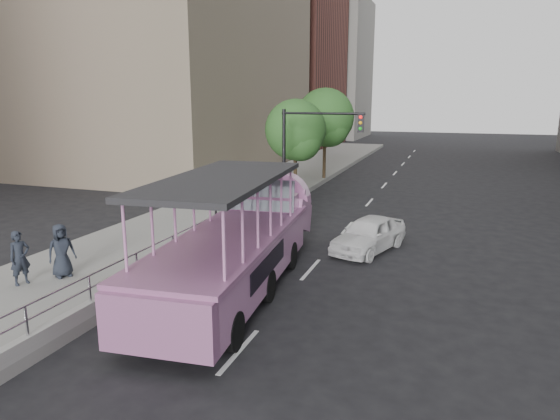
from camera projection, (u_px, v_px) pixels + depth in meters
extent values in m
plane|color=black|center=(235.00, 311.00, 13.67)|extent=(160.00, 160.00, 0.00)
cube|color=gray|center=(213.00, 213.00, 24.71)|extent=(5.50, 80.00, 0.30)
cube|color=#AAA9A4|center=(174.00, 261.00, 16.42)|extent=(0.24, 30.00, 0.36)
cylinder|color=silver|center=(26.00, 320.00, 10.78)|extent=(0.07, 0.07, 0.70)
cylinder|color=silver|center=(89.00, 288.00, 12.63)|extent=(0.07, 0.07, 0.70)
cylinder|color=silver|center=(137.00, 264.00, 14.47)|extent=(0.07, 0.07, 0.70)
cylinder|color=silver|center=(173.00, 245.00, 16.31)|extent=(0.07, 0.07, 0.70)
cylinder|color=silver|center=(202.00, 231.00, 18.15)|extent=(0.07, 0.07, 0.70)
cylinder|color=silver|center=(226.00, 218.00, 19.99)|extent=(0.07, 0.07, 0.70)
cylinder|color=silver|center=(246.00, 208.00, 21.83)|extent=(0.07, 0.07, 0.70)
cylinder|color=silver|center=(262.00, 200.00, 23.67)|extent=(0.07, 0.07, 0.70)
cylinder|color=silver|center=(277.00, 193.00, 25.51)|extent=(0.07, 0.07, 0.70)
cylinder|color=silver|center=(173.00, 245.00, 16.31)|extent=(0.06, 22.00, 0.06)
cylinder|color=silver|center=(173.00, 236.00, 16.23)|extent=(0.06, 22.00, 0.06)
cylinder|color=black|center=(141.00, 320.00, 12.03)|extent=(0.45, 0.97, 0.94)
cylinder|color=black|center=(231.00, 331.00, 11.48)|extent=(0.45, 0.97, 0.94)
cylinder|color=black|center=(191.00, 279.00, 14.80)|extent=(0.45, 0.97, 0.94)
cylinder|color=black|center=(266.00, 286.00, 14.25)|extent=(0.45, 0.97, 0.94)
cylinder|color=black|center=(226.00, 251.00, 17.57)|extent=(0.45, 0.97, 0.94)
cylinder|color=black|center=(289.00, 255.00, 17.02)|extent=(0.45, 0.97, 0.94)
cube|color=#C97FB8|center=(230.00, 260.00, 14.59)|extent=(3.37, 8.77, 1.31)
cube|color=#C97FB8|center=(274.00, 214.00, 19.28)|extent=(2.75, 2.44, 1.63)
cylinder|color=#C97FB8|center=(280.00, 202.00, 20.05)|extent=(2.51, 0.95, 2.46)
cube|color=#985888|center=(157.00, 326.00, 10.39)|extent=(2.64, 0.60, 1.31)
cube|color=#985888|center=(229.00, 237.00, 14.44)|extent=(3.53, 9.10, 0.13)
cube|color=black|center=(223.00, 179.00, 13.66)|extent=(3.38, 7.12, 0.15)
cube|color=#8895A1|center=(260.00, 195.00, 17.31)|extent=(2.41, 0.43, 1.10)
cube|color=#C97FB8|center=(264.00, 201.00, 17.83)|extent=(2.38, 1.25, 0.52)
imported|color=white|center=(369.00, 234.00, 18.98)|extent=(2.73, 4.22, 1.34)
imported|color=#212631|center=(20.00, 258.00, 14.69)|extent=(0.57, 0.69, 1.63)
imported|color=#212631|center=(61.00, 250.00, 15.33)|extent=(0.87, 0.98, 1.67)
cylinder|color=black|center=(216.00, 218.00, 18.51)|extent=(0.09, 0.09, 2.74)
cube|color=#0D0F5C|center=(215.00, 187.00, 18.26)|extent=(0.08, 0.68, 0.99)
cube|color=white|center=(216.00, 188.00, 18.25)|extent=(0.05, 0.44, 0.60)
cylinder|color=black|center=(284.00, 161.00, 25.55)|extent=(0.18, 0.18, 5.20)
cylinder|color=black|center=(323.00, 113.00, 24.38)|extent=(4.20, 0.12, 0.12)
cube|color=black|center=(361.00, 123.00, 23.86)|extent=(0.28, 0.22, 0.85)
sphere|color=red|center=(361.00, 117.00, 23.68)|extent=(0.16, 0.16, 0.16)
cylinder|color=#342517|center=(295.00, 172.00, 29.17)|extent=(0.22, 0.22, 3.08)
sphere|color=#2D6127|center=(296.00, 130.00, 28.64)|extent=(3.52, 3.52, 3.52)
sphere|color=#2D6127|center=(301.00, 140.00, 28.35)|extent=(2.42, 2.42, 2.42)
cylinder|color=#342517|center=(324.00, 157.00, 34.58)|extent=(0.22, 0.22, 3.47)
sphere|color=#2D6127|center=(325.00, 117.00, 33.99)|extent=(3.97, 3.97, 3.97)
sphere|color=#2D6127|center=(330.00, 127.00, 33.72)|extent=(2.73, 2.73, 2.73)
cube|color=brown|center=(262.00, 38.00, 60.87)|extent=(18.00, 16.00, 26.00)
cube|color=slate|center=(313.00, 70.00, 75.60)|extent=(16.00, 14.00, 20.00)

